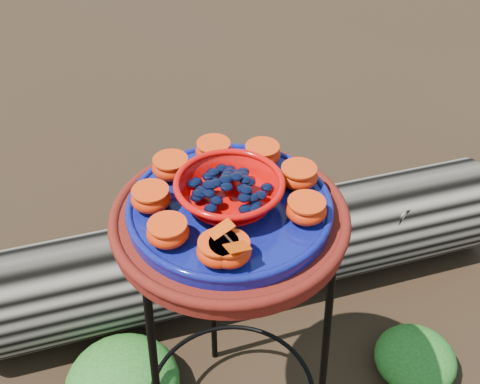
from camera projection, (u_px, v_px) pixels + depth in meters
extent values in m
cylinder|color=#440D0A|center=(230.00, 221.00, 1.10)|extent=(0.43, 0.43, 0.03)
cylinder|color=#070054|center=(230.00, 209.00, 1.08)|extent=(0.37, 0.37, 0.02)
ellipsoid|color=#B42E00|center=(229.00, 251.00, 0.96)|extent=(0.07, 0.07, 0.04)
ellipsoid|color=#B42E00|center=(306.00, 210.00, 1.03)|extent=(0.07, 0.07, 0.04)
ellipsoid|color=#B42E00|center=(299.00, 176.00, 1.11)|extent=(0.07, 0.07, 0.04)
ellipsoid|color=#B42E00|center=(262.00, 154.00, 1.16)|extent=(0.07, 0.07, 0.04)
ellipsoid|color=#B42E00|center=(214.00, 151.00, 1.17)|extent=(0.07, 0.07, 0.04)
ellipsoid|color=#B42E00|center=(171.00, 167.00, 1.13)|extent=(0.07, 0.07, 0.04)
ellipsoid|color=#B42E00|center=(151.00, 198.00, 1.06)|extent=(0.07, 0.07, 0.04)
ellipsoid|color=#B42E00|center=(168.00, 232.00, 0.99)|extent=(0.07, 0.07, 0.04)
ellipsoid|color=#B42E00|center=(218.00, 251.00, 0.96)|extent=(0.07, 0.07, 0.04)
ellipsoid|color=#1A4416|center=(122.00, 381.00, 1.57)|extent=(0.30, 0.30, 0.15)
ellipsoid|color=#1A4416|center=(416.00, 358.00, 1.65)|extent=(0.23, 0.23, 0.11)
ellipsoid|color=#1A4416|center=(144.00, 257.00, 1.93)|extent=(0.29, 0.29, 0.15)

